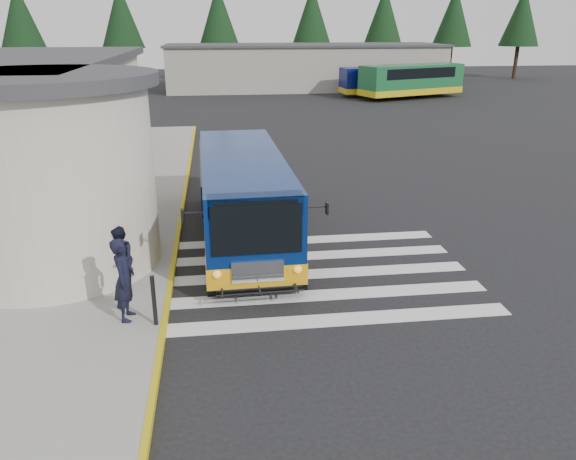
{
  "coord_description": "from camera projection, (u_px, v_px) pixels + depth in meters",
  "views": [
    {
      "loc": [
        -2.79,
        -13.68,
        6.02
      ],
      "look_at": [
        -1.09,
        -0.5,
        1.12
      ],
      "focal_mm": 35.0,
      "sensor_mm": 36.0,
      "label": 1
    }
  ],
  "objects": [
    {
      "name": "crosswalk",
      "position": [
        312.0,
        274.0,
        14.35
      ],
      "size": [
        8.0,
        5.35,
        0.01
      ],
      "color": "silver",
      "rests_on": "ground"
    },
    {
      "name": "curb_strip",
      "position": [
        181.0,
        217.0,
        18.36
      ],
      "size": [
        0.12,
        34.0,
        0.16
      ],
      "primitive_type": "cube",
      "color": "gold",
      "rests_on": "ground"
    },
    {
      "name": "pedestrian_a",
      "position": [
        124.0,
        279.0,
        11.6
      ],
      "size": [
        0.48,
        0.69,
        1.81
      ],
      "primitive_type": "imported",
      "rotation": [
        0.0,
        0.0,
        1.5
      ],
      "color": "black",
      "rests_on": "sidewalk"
    },
    {
      "name": "sidewalk",
      "position": [
        23.0,
        223.0,
        17.77
      ],
      "size": [
        10.0,
        34.0,
        0.15
      ],
      "primitive_type": "cube",
      "color": "gray",
      "rests_on": "ground"
    },
    {
      "name": "far_bus_b",
      "position": [
        412.0,
        80.0,
        47.63
      ],
      "size": [
        9.62,
        5.7,
        2.4
      ],
      "rotation": [
        0.0,
        0.0,
        1.93
      ],
      "color": "#17572D",
      "rests_on": "ground"
    },
    {
      "name": "pedestrian_b",
      "position": [
        120.0,
        259.0,
        12.95
      ],
      "size": [
        0.78,
        0.89,
        1.54
      ],
      "primitive_type": "imported",
      "rotation": [
        0.0,
        0.0,
        -1.27
      ],
      "color": "black",
      "rests_on": "sidewalk"
    },
    {
      "name": "transit_bus",
      "position": [
        243.0,
        200.0,
        16.28
      ],
      "size": [
        3.24,
        8.96,
        2.51
      ],
      "rotation": [
        0.0,
        0.0,
        0.02
      ],
      "color": "navy",
      "rests_on": "ground"
    },
    {
      "name": "tree_line",
      "position": [
        296.0,
        16.0,
        60.09
      ],
      "size": [
        58.4,
        4.4,
        10.0
      ],
      "color": "black",
      "rests_on": "ground"
    },
    {
      "name": "far_bus_a",
      "position": [
        387.0,
        80.0,
        49.23
      ],
      "size": [
        8.37,
        3.03,
        2.11
      ],
      "rotation": [
        0.0,
        0.0,
        1.66
      ],
      "color": "#060D4E",
      "rests_on": "ground"
    },
    {
      "name": "ground",
      "position": [
        326.0,
        261.0,
        15.15
      ],
      "size": [
        140.0,
        140.0,
        0.0
      ],
      "primitive_type": "plane",
      "color": "black",
      "rests_on": "ground"
    },
    {
      "name": "bollard",
      "position": [
        154.0,
        301.0,
        11.47
      ],
      "size": [
        0.09,
        0.09,
        1.1
      ],
      "primitive_type": "cylinder",
      "color": "black",
      "rests_on": "sidewalk"
    },
    {
      "name": "depot_building",
      "position": [
        305.0,
        67.0,
        54.23
      ],
      "size": [
        26.4,
        8.4,
        4.2
      ],
      "color": "gray",
      "rests_on": "ground"
    }
  ]
}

